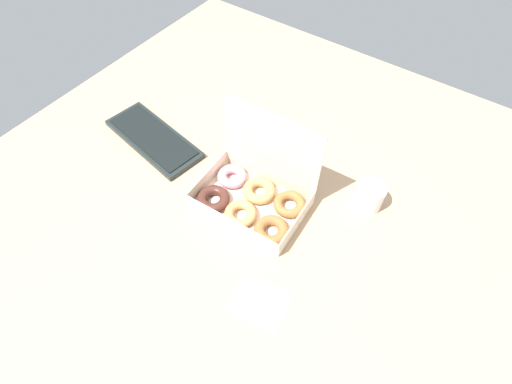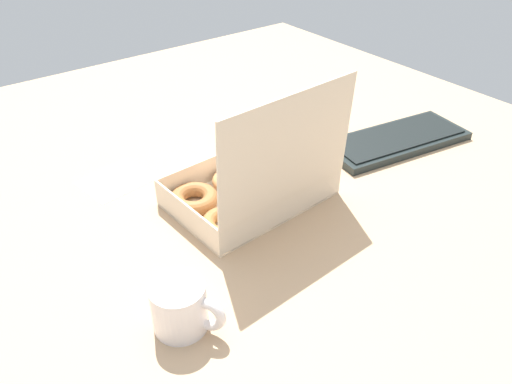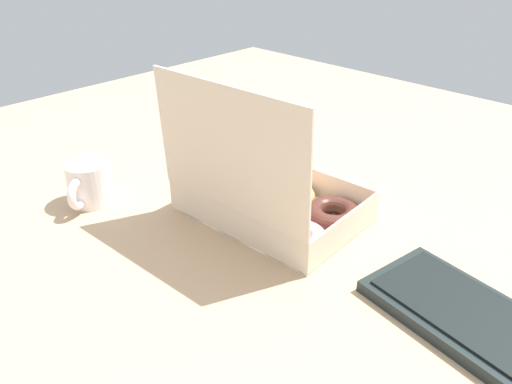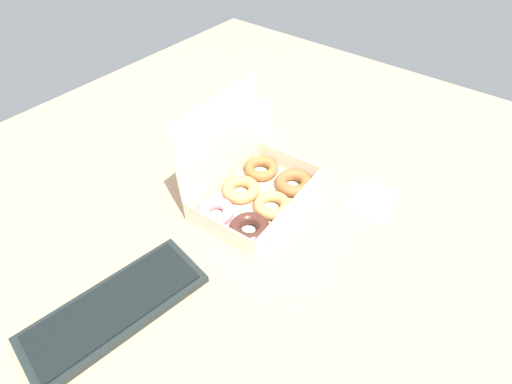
{
  "view_description": "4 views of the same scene",
  "coord_description": "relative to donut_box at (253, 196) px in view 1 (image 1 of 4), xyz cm",
  "views": [
    {
      "loc": [
        35.73,
        -52.59,
        96.59
      ],
      "look_at": [
        -4.51,
        4.64,
        3.4
      ],
      "focal_mm": 28.0,
      "sensor_mm": 36.0,
      "label": 1
    },
    {
      "loc": [
        45.01,
        68.64,
        59.26
      ],
      "look_at": [
        -5.24,
        2.83,
        1.94
      ],
      "focal_mm": 35.0,
      "sensor_mm": 36.0,
      "label": 2
    },
    {
      "loc": [
        -56.06,
        59.24,
        47.67
      ],
      "look_at": [
        -2.4,
        3.81,
        4.75
      ],
      "focal_mm": 35.0,
      "sensor_mm": 36.0,
      "label": 3
    },
    {
      "loc": [
        -62.09,
        -43.5,
        72.7
      ],
      "look_at": [
        -5.17,
        1.18,
        4.38
      ],
      "focal_mm": 28.0,
      "sensor_mm": 36.0,
      "label": 4
    }
  ],
  "objects": [
    {
      "name": "keyboard",
      "position": [
        -41.91,
        1.9,
        -2.36
      ],
      "size": [
        37.87,
        19.94,
        2.2
      ],
      "color": "#1F2727",
      "rests_on": "ground_plane"
    },
    {
      "name": "paper_napkin",
      "position": [
        19.17,
        -24.03,
        -3.34
      ],
      "size": [
        15.1,
        13.43,
        0.15
      ],
      "primitive_type": "cube",
      "rotation": [
        0.0,
        0.0,
        0.16
      ],
      "color": "white",
      "rests_on": "ground_plane"
    },
    {
      "name": "coffee_mug",
      "position": [
        27.62,
        19.34,
        0.71
      ],
      "size": [
        8.73,
        10.69,
        8.05
      ],
      "color": "white",
      "rests_on": "ground_plane"
    },
    {
      "name": "donut_box",
      "position": [
        0.0,
        0.0,
        0.0
      ],
      "size": [
        32.6,
        24.56,
        26.88
      ],
      "color": "beige",
      "rests_on": "ground_plane"
    },
    {
      "name": "ground_plane",
      "position": [
        4.43,
        -2.78,
        -4.42
      ],
      "size": [
        180.0,
        180.0,
        2.0
      ],
      "primitive_type": "cube",
      "color": "tan"
    }
  ]
}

